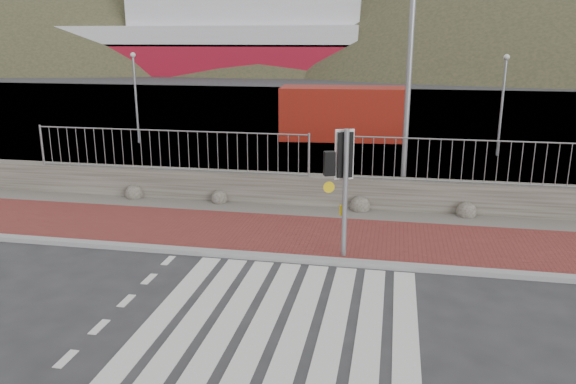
# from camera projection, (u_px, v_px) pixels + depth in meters

# --- Properties ---
(ground) EXTENTS (220.00, 220.00, 0.00)m
(ground) POSITION_uv_depth(u_px,v_px,m) (278.00, 329.00, 9.43)
(ground) COLOR #28282B
(ground) RESTS_ON ground
(sidewalk_far) EXTENTS (40.00, 3.00, 0.08)m
(sidewalk_far) POSITION_uv_depth(u_px,v_px,m) (316.00, 237.00, 13.68)
(sidewalk_far) COLOR maroon
(sidewalk_far) RESTS_ON ground
(kerb_far) EXTENTS (40.00, 0.25, 0.12)m
(kerb_far) POSITION_uv_depth(u_px,v_px,m) (306.00, 260.00, 12.25)
(kerb_far) COLOR gray
(kerb_far) RESTS_ON ground
(zebra_crossing) EXTENTS (4.62, 5.60, 0.01)m
(zebra_crossing) POSITION_uv_depth(u_px,v_px,m) (278.00, 329.00, 9.42)
(zebra_crossing) COLOR silver
(zebra_crossing) RESTS_ON ground
(gravel_strip) EXTENTS (40.00, 1.50, 0.06)m
(gravel_strip) POSITION_uv_depth(u_px,v_px,m) (326.00, 213.00, 15.57)
(gravel_strip) COLOR #59544C
(gravel_strip) RESTS_ON ground
(stone_wall) EXTENTS (40.00, 0.60, 0.90)m
(stone_wall) POSITION_uv_depth(u_px,v_px,m) (330.00, 191.00, 16.22)
(stone_wall) COLOR #4B473D
(stone_wall) RESTS_ON ground
(railing) EXTENTS (18.07, 0.07, 1.22)m
(railing) POSITION_uv_depth(u_px,v_px,m) (330.00, 146.00, 15.72)
(railing) COLOR gray
(railing) RESTS_ON stone_wall
(quay) EXTENTS (120.00, 40.00, 0.50)m
(quay) POSITION_uv_depth(u_px,v_px,m) (367.00, 115.00, 35.85)
(quay) COLOR #4C4C4F
(quay) RESTS_ON ground
(water) EXTENTS (220.00, 50.00, 0.05)m
(water) POSITION_uv_depth(u_px,v_px,m) (383.00, 78.00, 69.01)
(water) COLOR #3F4C54
(water) RESTS_ON ground
(ferry) EXTENTS (50.00, 16.00, 20.00)m
(ferry) POSITION_uv_depth(u_px,v_px,m) (203.00, 34.00, 76.79)
(ferry) COLOR maroon
(ferry) RESTS_ON ground
(hills_backdrop) EXTENTS (254.00, 90.00, 100.00)m
(hills_backdrop) POSITION_uv_depth(u_px,v_px,m) (420.00, 204.00, 97.56)
(hills_backdrop) COLOR #2C331E
(hills_backdrop) RESTS_ON ground
(traffic_signal_far) EXTENTS (0.71, 0.44, 2.90)m
(traffic_signal_far) POSITION_uv_depth(u_px,v_px,m) (344.00, 166.00, 11.91)
(traffic_signal_far) COLOR gray
(traffic_signal_far) RESTS_ON ground
(streetlight) EXTENTS (1.81, 0.84, 8.89)m
(streetlight) POSITION_uv_depth(u_px,v_px,m) (417.00, 28.00, 15.43)
(streetlight) COLOR gray
(streetlight) RESTS_ON ground
(shipping_container) EXTENTS (6.14, 2.94, 2.49)m
(shipping_container) POSITION_uv_depth(u_px,v_px,m) (343.00, 113.00, 27.08)
(shipping_container) COLOR maroon
(shipping_container) RESTS_ON ground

